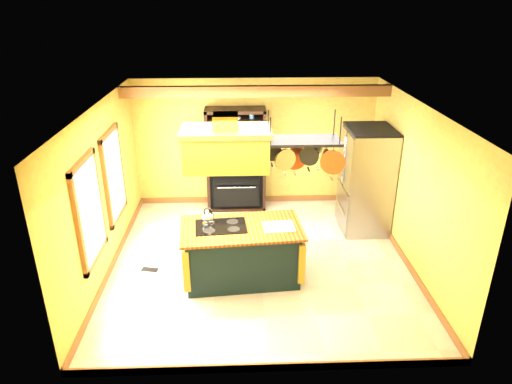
{
  "coord_description": "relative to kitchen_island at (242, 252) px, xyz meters",
  "views": [
    {
      "loc": [
        -0.32,
        -6.71,
        4.23
      ],
      "look_at": [
        -0.06,
        0.3,
        1.18
      ],
      "focal_mm": 32.0,
      "sensor_mm": 36.0,
      "label": 1
    }
  ],
  "objects": [
    {
      "name": "wall_right",
      "position": [
        2.81,
        0.46,
        0.88
      ],
      "size": [
        0.02,
        5.0,
        2.7
      ],
      "primitive_type": "cube",
      "color": "gold",
      "rests_on": "floor"
    },
    {
      "name": "range_hood",
      "position": [
        -0.2,
        -0.0,
        1.76
      ],
      "size": [
        1.29,
        0.73,
        0.8
      ],
      "color": "#AE922B",
      "rests_on": "ceiling"
    },
    {
      "name": "wall_front",
      "position": [
        0.31,
        -2.04,
        0.88
      ],
      "size": [
        5.0,
        0.02,
        2.7
      ],
      "primitive_type": "cube",
      "color": "gold",
      "rests_on": "floor"
    },
    {
      "name": "window_near",
      "position": [
        -2.15,
        -0.34,
        0.93
      ],
      "size": [
        0.06,
        1.06,
        1.56
      ],
      "color": "brown",
      "rests_on": "wall_left"
    },
    {
      "name": "ceiling",
      "position": [
        0.31,
        0.46,
        2.23
      ],
      "size": [
        5.0,
        5.0,
        0.0
      ],
      "primitive_type": "plane",
      "rotation": [
        3.14,
        0.0,
        0.0
      ],
      "color": "white",
      "rests_on": "wall_back"
    },
    {
      "name": "kitchen_island",
      "position": [
        0.0,
        0.0,
        0.0
      ],
      "size": [
        1.96,
        1.2,
        1.11
      ],
      "rotation": [
        0.0,
        0.0,
        0.09
      ],
      "color": "black",
      "rests_on": "floor"
    },
    {
      "name": "pot_rack",
      "position": [
        0.92,
        -0.0,
        1.71
      ],
      "size": [
        1.18,
        0.54,
        0.88
      ],
      "color": "black",
      "rests_on": "ceiling"
    },
    {
      "name": "ceiling_beam",
      "position": [
        0.31,
        2.16,
        2.12
      ],
      "size": [
        5.0,
        0.15,
        0.2
      ],
      "primitive_type": "cube",
      "color": "brown",
      "rests_on": "ceiling"
    },
    {
      "name": "window_far",
      "position": [
        -2.15,
        1.06,
        0.93
      ],
      "size": [
        0.06,
        1.06,
        1.56
      ],
      "color": "brown",
      "rests_on": "wall_left"
    },
    {
      "name": "floor",
      "position": [
        0.31,
        0.46,
        -0.47
      ],
      "size": [
        5.0,
        5.0,
        0.0
      ],
      "primitive_type": "plane",
      "color": "beige",
      "rests_on": "ground"
    },
    {
      "name": "floor_register",
      "position": [
        -1.54,
        0.27,
        -0.46
      ],
      "size": [
        0.3,
        0.18,
        0.01
      ],
      "primitive_type": "cube",
      "rotation": [
        0.0,
        0.0,
        -0.21
      ],
      "color": "black",
      "rests_on": "floor"
    },
    {
      "name": "refrigerator",
      "position": [
        2.37,
        1.65,
        0.49
      ],
      "size": [
        0.85,
        1.01,
        1.97
      ],
      "color": "gray",
      "rests_on": "floor"
    },
    {
      "name": "wall_left",
      "position": [
        -2.19,
        0.46,
        0.88
      ],
      "size": [
        0.02,
        5.0,
        2.7
      ],
      "primitive_type": "cube",
      "color": "gold",
      "rests_on": "floor"
    },
    {
      "name": "hutch",
      "position": [
        -0.08,
        2.72,
        0.37
      ],
      "size": [
        1.22,
        0.55,
        2.15
      ],
      "color": "black",
      "rests_on": "floor"
    },
    {
      "name": "wall_back",
      "position": [
        0.31,
        2.96,
        0.88
      ],
      "size": [
        5.0,
        0.02,
        2.7
      ],
      "primitive_type": "cube",
      "color": "gold",
      "rests_on": "floor"
    }
  ]
}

